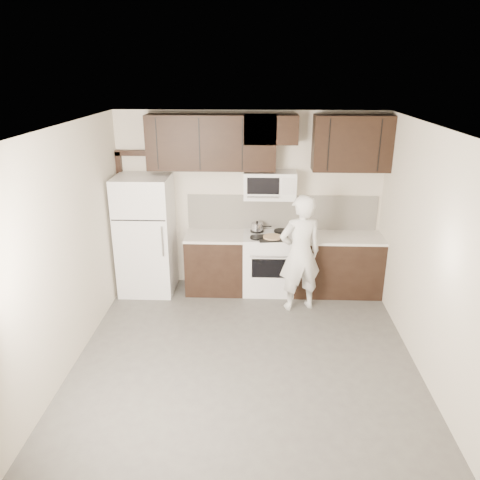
# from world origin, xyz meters

# --- Properties ---
(floor) EXTENTS (4.50, 4.50, 0.00)m
(floor) POSITION_xyz_m (0.00, 0.00, 0.00)
(floor) COLOR #4E4C49
(floor) RESTS_ON ground
(back_wall) EXTENTS (4.00, 0.00, 4.00)m
(back_wall) POSITION_xyz_m (0.00, 2.25, 1.35)
(back_wall) COLOR beige
(back_wall) RESTS_ON ground
(ceiling) EXTENTS (4.50, 4.50, 0.00)m
(ceiling) POSITION_xyz_m (0.00, 0.00, 2.70)
(ceiling) COLOR white
(ceiling) RESTS_ON back_wall
(counter_run) EXTENTS (2.95, 0.64, 0.91)m
(counter_run) POSITION_xyz_m (0.60, 1.94, 0.46)
(counter_run) COLOR black
(counter_run) RESTS_ON floor
(stove) EXTENTS (0.76, 0.66, 0.94)m
(stove) POSITION_xyz_m (0.30, 1.94, 0.46)
(stove) COLOR white
(stove) RESTS_ON floor
(backsplash) EXTENTS (2.90, 0.02, 0.54)m
(backsplash) POSITION_xyz_m (0.50, 2.24, 1.18)
(backsplash) COLOR silver
(backsplash) RESTS_ON counter_run
(upper_cabinets) EXTENTS (3.48, 0.35, 0.78)m
(upper_cabinets) POSITION_xyz_m (0.21, 2.08, 2.28)
(upper_cabinets) COLOR black
(upper_cabinets) RESTS_ON back_wall
(microwave) EXTENTS (0.76, 0.42, 0.40)m
(microwave) POSITION_xyz_m (0.30, 2.06, 1.65)
(microwave) COLOR white
(microwave) RESTS_ON upper_cabinets
(refrigerator) EXTENTS (0.80, 0.76, 1.80)m
(refrigerator) POSITION_xyz_m (-1.55, 1.89, 0.90)
(refrigerator) COLOR white
(refrigerator) RESTS_ON floor
(door_trim) EXTENTS (0.50, 0.08, 2.12)m
(door_trim) POSITION_xyz_m (-1.92, 2.21, 1.25)
(door_trim) COLOR black
(door_trim) RESTS_ON floor
(saucepan) EXTENTS (0.31, 0.18, 0.17)m
(saucepan) POSITION_xyz_m (0.12, 2.09, 0.98)
(saucepan) COLOR silver
(saucepan) RESTS_ON stove
(baking_tray) EXTENTS (0.44, 0.35, 0.02)m
(baking_tray) POSITION_xyz_m (0.35, 1.78, 0.92)
(baking_tray) COLOR black
(baking_tray) RESTS_ON counter_run
(pizza) EXTENTS (0.31, 0.31, 0.02)m
(pizza) POSITION_xyz_m (0.35, 1.78, 0.94)
(pizza) COLOR beige
(pizza) RESTS_ON baking_tray
(person) EXTENTS (0.71, 0.57, 1.68)m
(person) POSITION_xyz_m (0.72, 1.39, 0.84)
(person) COLOR white
(person) RESTS_ON floor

